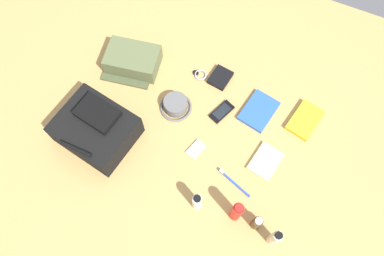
# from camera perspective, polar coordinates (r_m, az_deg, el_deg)

# --- Properties ---
(ground_plane) EXTENTS (2.64, 2.02, 0.02)m
(ground_plane) POSITION_cam_1_polar(r_m,az_deg,el_deg) (1.73, -0.00, -0.66)
(ground_plane) COLOR tan
(ground_plane) RESTS_ON ground
(backpack) EXTENTS (0.36, 0.32, 0.16)m
(backpack) POSITION_cam_1_polar(r_m,az_deg,el_deg) (1.70, -14.43, -0.13)
(backpack) COLOR black
(backpack) RESTS_ON ground_plane
(toiletry_pouch) EXTENTS (0.28, 0.25, 0.10)m
(toiletry_pouch) POSITION_cam_1_polar(r_m,az_deg,el_deg) (1.87, -9.05, 10.14)
(toiletry_pouch) COLOR #56603D
(toiletry_pouch) RESTS_ON ground_plane
(bucket_hat) EXTENTS (0.15, 0.15, 0.06)m
(bucket_hat) POSITION_cam_1_polar(r_m,az_deg,el_deg) (1.75, -2.51, 3.51)
(bucket_hat) COLOR #5B5B5B
(bucket_hat) RESTS_ON ground_plane
(lotion_bottle) EXTENTS (0.04, 0.04, 0.16)m
(lotion_bottle) POSITION_cam_1_polar(r_m,az_deg,el_deg) (1.56, 12.51, -16.07)
(lotion_bottle) COLOR beige
(lotion_bottle) RESTS_ON ground_plane
(cologne_bottle) EXTENTS (0.04, 0.04, 0.11)m
(cologne_bottle) POSITION_cam_1_polar(r_m,az_deg,el_deg) (1.58, 9.85, -14.10)
(cologne_bottle) COLOR #473319
(cologne_bottle) RESTS_ON ground_plane
(sunscreen_spray) EXTENTS (0.04, 0.04, 0.17)m
(sunscreen_spray) POSITION_cam_1_polar(r_m,az_deg,el_deg) (1.55, 6.83, -12.59)
(sunscreen_spray) COLOR red
(sunscreen_spray) RESTS_ON ground_plane
(toothpaste_tube) EXTENTS (0.04, 0.04, 0.14)m
(toothpaste_tube) POSITION_cam_1_polar(r_m,az_deg,el_deg) (1.56, 0.77, -11.22)
(toothpaste_tube) COLOR white
(toothpaste_tube) RESTS_ON ground_plane
(paperback_novel) EXTENTS (0.15, 0.20, 0.02)m
(paperback_novel) POSITION_cam_1_polar(r_m,az_deg,el_deg) (1.81, 16.87, 1.14)
(paperback_novel) COLOR yellow
(paperback_novel) RESTS_ON ground_plane
(travel_guidebook) EXTENTS (0.16, 0.20, 0.02)m
(travel_guidebook) POSITION_cam_1_polar(r_m,az_deg,el_deg) (1.78, 10.16, 2.58)
(travel_guidebook) COLOR blue
(travel_guidebook) RESTS_ON ground_plane
(cell_phone) EXTENTS (0.10, 0.13, 0.01)m
(cell_phone) POSITION_cam_1_polar(r_m,az_deg,el_deg) (1.76, 4.56, 2.49)
(cell_phone) COLOR black
(cell_phone) RESTS_ON ground_plane
(media_player) EXTENTS (0.07, 0.10, 0.01)m
(media_player) POSITION_cam_1_polar(r_m,az_deg,el_deg) (1.68, 0.61, -3.26)
(media_player) COLOR #B7B7BC
(media_player) RESTS_ON ground_plane
(wristwatch) EXTENTS (0.07, 0.06, 0.01)m
(wristwatch) POSITION_cam_1_polar(r_m,az_deg,el_deg) (1.85, 1.22, 8.16)
(wristwatch) COLOR #99999E
(wristwatch) RESTS_ON ground_plane
(toothbrush) EXTENTS (0.17, 0.07, 0.02)m
(toothbrush) POSITION_cam_1_polar(r_m,az_deg,el_deg) (1.65, 6.17, -8.09)
(toothbrush) COLOR blue
(toothbrush) RESTS_ON ground_plane
(wallet) EXTENTS (0.10, 0.12, 0.02)m
(wallet) POSITION_cam_1_polar(r_m,az_deg,el_deg) (1.84, 4.36, 7.68)
(wallet) COLOR black
(wallet) RESTS_ON ground_plane
(notepad) EXTENTS (0.13, 0.17, 0.02)m
(notepad) POSITION_cam_1_polar(r_m,az_deg,el_deg) (1.70, 11.18, -5.00)
(notepad) COLOR beige
(notepad) RESTS_ON ground_plane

